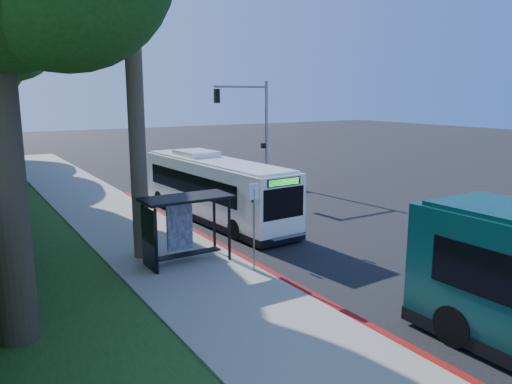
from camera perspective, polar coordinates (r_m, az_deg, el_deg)
ground at (r=24.46m, az=4.44°, el=-3.41°), size 140.00×140.00×0.00m
sidewalk at (r=21.12m, az=-11.85°, el=-5.81°), size 4.50×70.00×0.12m
red_curb at (r=18.60m, az=-0.80°, el=-7.91°), size 0.25×30.00×0.13m
bus_shelter at (r=18.10m, az=-8.83°, el=-2.83°), size 3.20×1.51×2.55m
stop_sign_pole at (r=17.00m, az=-0.24°, el=-2.65°), size 0.35×0.06×3.17m
traffic_signal_pole at (r=34.14m, az=-0.26°, el=8.29°), size 4.10×0.30×7.00m
white_bus at (r=24.63m, az=-4.87°, el=0.50°), size 3.00×11.10×3.27m
pickup at (r=30.56m, az=-1.05°, el=0.90°), size 3.25×5.35×1.39m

